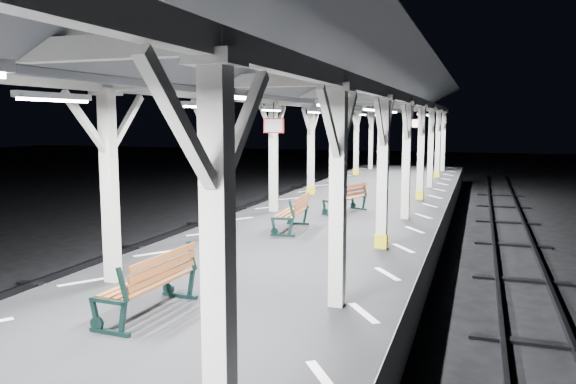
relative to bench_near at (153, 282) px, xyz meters
The scene contains 10 objects.
ground 3.61m from the bench_near, 83.29° to the left, with size 120.00×120.00×0.00m, color black.
platform 3.43m from the bench_near, 83.29° to the left, with size 6.00×50.00×1.00m, color black.
hazard_stripes_left 3.89m from the bench_near, 122.34° to the left, with size 1.00×48.00×0.01m, color silver.
hazard_stripes_right 4.35m from the bench_near, 49.03° to the left, with size 1.00×48.00×0.01m, color silver.
track_left 5.83m from the bench_near, 144.74° to the left, with size 2.20×60.00×0.16m.
track_right 6.45m from the bench_near, 31.22° to the left, with size 2.20×60.00×0.16m.
canopy 4.48m from the bench_near, 83.25° to the left, with size 5.40×49.00×4.65m.
bench_near is the anchor object (origin of this frame).
bench_mid 6.60m from the bench_near, 90.50° to the left, with size 0.76×1.72×0.91m.
bench_far 9.76m from the bench_near, 86.45° to the left, with size 1.10×1.73×0.88m.
Camera 1 is at (3.96, -9.99, 3.78)m, focal length 35.00 mm.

